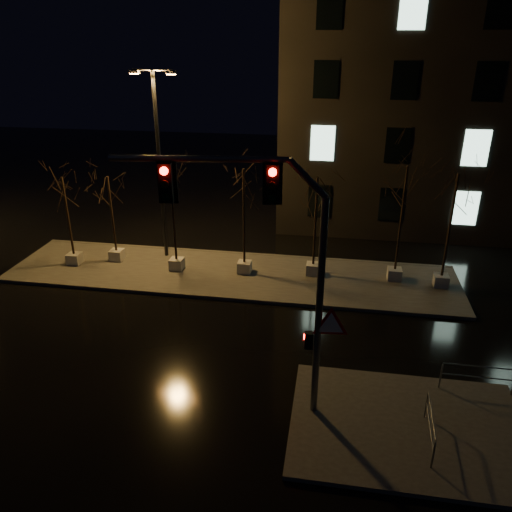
# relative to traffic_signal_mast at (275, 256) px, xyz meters

# --- Properties ---
(ground) EXTENTS (90.00, 90.00, 0.00)m
(ground) POSITION_rel_traffic_signal_mast_xyz_m (-3.38, 3.39, -5.36)
(ground) COLOR black
(ground) RESTS_ON ground
(median) EXTENTS (22.00, 5.00, 0.15)m
(median) POSITION_rel_traffic_signal_mast_xyz_m (-3.38, 9.39, -5.28)
(median) COLOR #403D39
(median) RESTS_ON ground
(sidewalk_corner) EXTENTS (7.00, 5.00, 0.15)m
(sidewalk_corner) POSITION_rel_traffic_signal_mast_xyz_m (4.12, -0.11, -5.28)
(sidewalk_corner) COLOR #403D39
(sidewalk_corner) RESTS_ON ground
(building) EXTENTS (25.00, 12.00, 15.00)m
(building) POSITION_rel_traffic_signal_mast_xyz_m (10.62, 21.39, 2.14)
(building) COLOR black
(building) RESTS_ON ground
(tree_0) EXTENTS (1.80, 1.80, 4.67)m
(tree_0) POSITION_rel_traffic_signal_mast_xyz_m (-11.48, 9.16, -1.66)
(tree_0) COLOR #B7B4AA
(tree_0) RESTS_ON median
(tree_1) EXTENTS (1.80, 1.80, 4.57)m
(tree_1) POSITION_rel_traffic_signal_mast_xyz_m (-9.53, 9.96, -1.73)
(tree_1) COLOR #B7B4AA
(tree_1) RESTS_ON median
(tree_2) EXTENTS (1.80, 1.80, 4.89)m
(tree_2) POSITION_rel_traffic_signal_mast_xyz_m (-6.11, 9.39, -1.50)
(tree_2) COLOR #B7B4AA
(tree_2) RESTS_ON median
(tree_3) EXTENTS (1.80, 1.80, 5.34)m
(tree_3) POSITION_rel_traffic_signal_mast_xyz_m (-2.69, 9.58, -1.15)
(tree_3) COLOR #B7B4AA
(tree_3) RESTS_ON median
(tree_4) EXTENTS (1.80, 1.80, 5.01)m
(tree_4) POSITION_rel_traffic_signal_mast_xyz_m (0.66, 9.92, -1.41)
(tree_4) COLOR #B7B4AA
(tree_4) RESTS_ON median
(tree_5) EXTENTS (1.80, 1.80, 5.67)m
(tree_5) POSITION_rel_traffic_signal_mast_xyz_m (4.55, 9.98, -0.90)
(tree_5) COLOR #B7B4AA
(tree_5) RESTS_ON median
(tree_6) EXTENTS (1.80, 1.80, 5.50)m
(tree_6) POSITION_rel_traffic_signal_mast_xyz_m (6.62, 9.61, -1.03)
(tree_6) COLOR #B7B4AA
(tree_6) RESTS_ON median
(traffic_signal_mast) EXTENTS (6.47, 0.83, 7.93)m
(traffic_signal_mast) POSITION_rel_traffic_signal_mast_xyz_m (0.00, 0.00, 0.00)
(traffic_signal_mast) COLOR #515458
(traffic_signal_mast) RESTS_ON sidewalk_corner
(streetlight_main) EXTENTS (2.34, 0.50, 9.34)m
(streetlight_main) POSITION_rel_traffic_signal_mast_xyz_m (-7.18, 10.96, 0.18)
(streetlight_main) COLOR black
(streetlight_main) RESTS_ON median
(guard_rail_a) EXTENTS (2.30, 0.06, 0.99)m
(guard_rail_a) POSITION_rel_traffic_signal_mast_xyz_m (6.45, 1.89, -4.56)
(guard_rail_a) COLOR #515458
(guard_rail_a) RESTS_ON sidewalk_corner
(guard_rail_b) EXTENTS (0.15, 2.05, 0.97)m
(guard_rail_b) POSITION_rel_traffic_signal_mast_xyz_m (4.60, -0.66, -4.58)
(guard_rail_b) COLOR #515458
(guard_rail_b) RESTS_ON sidewalk_corner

